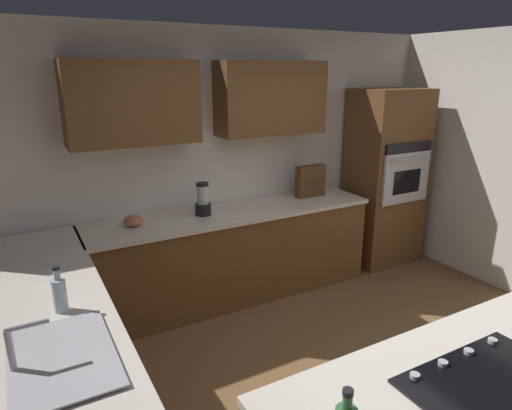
% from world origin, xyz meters
% --- Properties ---
extents(ground_plane, '(14.00, 14.00, 0.00)m').
position_xyz_m(ground_plane, '(0.00, 0.00, 0.00)').
color(ground_plane, brown).
extents(wall_back, '(6.00, 0.44, 2.60)m').
position_xyz_m(wall_back, '(0.07, -2.04, 1.46)').
color(wall_back, white).
rests_on(wall_back, ground).
extents(lower_cabinets_back, '(2.80, 0.60, 0.86)m').
position_xyz_m(lower_cabinets_back, '(0.10, -1.72, 0.43)').
color(lower_cabinets_back, brown).
rests_on(lower_cabinets_back, ground).
extents(countertop_back, '(2.84, 0.64, 0.04)m').
position_xyz_m(countertop_back, '(0.10, -1.72, 0.88)').
color(countertop_back, silver).
rests_on(countertop_back, lower_cabinets_back).
extents(lower_cabinets_side, '(0.60, 2.90, 0.86)m').
position_xyz_m(lower_cabinets_side, '(1.82, -0.55, 0.43)').
color(lower_cabinets_side, brown).
rests_on(lower_cabinets_side, ground).
extents(countertop_side, '(0.64, 2.94, 0.04)m').
position_xyz_m(countertop_side, '(1.82, -0.55, 0.88)').
color(countertop_side, silver).
rests_on(countertop_side, lower_cabinets_side).
extents(island_top, '(1.99, 1.03, 0.04)m').
position_xyz_m(island_top, '(0.22, 1.08, 0.88)').
color(island_top, silver).
rests_on(island_top, island_base).
extents(wall_oven, '(0.80, 0.66, 2.01)m').
position_xyz_m(wall_oven, '(-1.85, -1.72, 1.01)').
color(wall_oven, brown).
rests_on(wall_oven, ground).
extents(sink_unit, '(0.46, 0.70, 0.23)m').
position_xyz_m(sink_unit, '(1.83, -0.05, 0.92)').
color(sink_unit, '#515456').
rests_on(sink_unit, countertop_side).
extents(cooktop, '(0.76, 0.56, 0.03)m').
position_xyz_m(cooktop, '(0.22, 1.08, 0.91)').
color(cooktop, black).
rests_on(cooktop, island_top).
extents(blender, '(0.15, 0.15, 0.31)m').
position_xyz_m(blender, '(0.40, -1.76, 1.03)').
color(blender, black).
rests_on(blender, countertop_back).
extents(mixing_bowl, '(0.17, 0.17, 0.10)m').
position_xyz_m(mixing_bowl, '(1.05, -1.76, 0.95)').
color(mixing_bowl, '#CC724C').
rests_on(mixing_bowl, countertop_back).
extents(spice_rack, '(0.33, 0.11, 0.34)m').
position_xyz_m(spice_rack, '(-0.85, -1.80, 1.07)').
color(spice_rack, brown).
rests_on(spice_rack, countertop_back).
extents(dish_soap_bottle, '(0.08, 0.08, 0.27)m').
position_xyz_m(dish_soap_bottle, '(1.77, -0.53, 1.01)').
color(dish_soap_bottle, silver).
rests_on(dish_soap_bottle, countertop_side).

